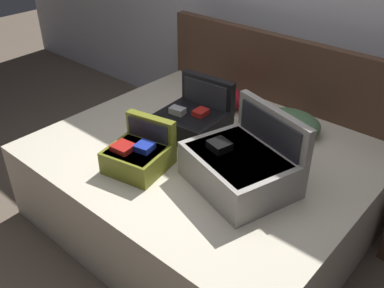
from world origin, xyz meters
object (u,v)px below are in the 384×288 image
hard_case_large (242,165)px  pillow_center_head (218,93)px  bed (205,184)px  hard_case_medium (194,118)px  hard_case_small (139,154)px  pillow_near_headboard (292,123)px

hard_case_large → pillow_center_head: size_ratio=1.37×
bed → hard_case_large: (0.40, -0.16, 0.42)m
bed → hard_case_large: size_ratio=2.99×
hard_case_medium → hard_case_small: hard_case_medium is taller
hard_case_medium → pillow_near_headboard: 0.69m
hard_case_large → pillow_center_head: 1.05m
pillow_near_headboard → hard_case_large: bearing=-83.1°
pillow_near_headboard → pillow_center_head: bearing=179.5°
hard_case_small → pillow_center_head: 1.02m
hard_case_large → bed: bearing=175.5°
bed → hard_case_small: size_ratio=5.15×
hard_case_large → pillow_near_headboard: 0.74m
hard_case_small → pillow_near_headboard: bearing=52.8°
bed → pillow_center_head: bearing=121.7°
pillow_near_headboard → hard_case_medium: bearing=-138.2°
bed → hard_case_small: hard_case_small is taller
bed → hard_case_large: bearing=-21.6°
bed → hard_case_small: bearing=-112.0°
hard_case_medium → pillow_center_head: bearing=103.9°
hard_case_medium → pillow_near_headboard: hard_case_medium is taller
hard_case_medium → pillow_center_head: hard_case_medium is taller
hard_case_medium → pillow_near_headboard: (0.51, 0.46, -0.04)m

